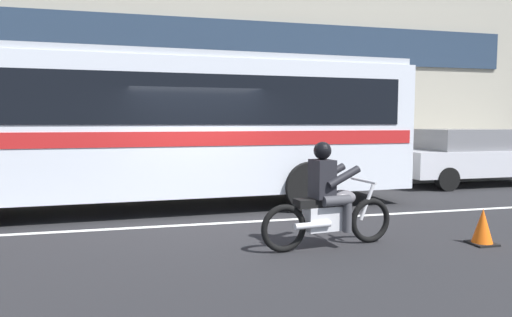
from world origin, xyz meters
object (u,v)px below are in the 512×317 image
Objects in this scene: transit_bus at (160,120)px; parked_sedan_curbside at (470,156)px; motorcycle_with_rider at (328,203)px; fire_hydrant at (83,172)px; traffic_cone at (483,228)px.

transit_bus is 9.08m from parked_sedan_curbside.
parked_sedan_curbside is (6.61, 5.09, 0.20)m from motorcycle_with_rider.
motorcycle_with_rider is (2.31, -3.70, -1.23)m from transit_bus.
motorcycle_with_rider is 7.83m from fire_hydrant.
traffic_cone is (2.33, -0.40, -0.40)m from motorcycle_with_rider.
traffic_cone is at bearing -127.86° from parked_sedan_curbside.
fire_hydrant is 1.36× the size of traffic_cone.
traffic_cone is (-4.27, -5.49, -0.59)m from parked_sedan_curbside.
transit_bus is at bearing 121.97° from motorcycle_with_rider.
motorcycle_with_rider is 2.85× the size of fire_hydrant.
transit_bus is 3.72m from fire_hydrant.
motorcycle_with_rider reaches higher than fire_hydrant.
motorcycle_with_rider is at bearing -56.82° from fire_hydrant.
parked_sedan_curbside is 6.98m from traffic_cone.
traffic_cone is (4.64, -4.11, -1.62)m from transit_bus.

